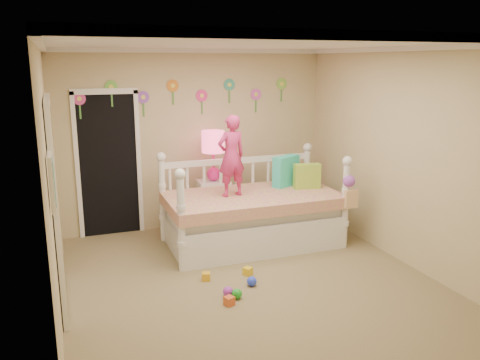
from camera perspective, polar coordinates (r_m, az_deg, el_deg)
name	(u,v)px	position (r m, az deg, el deg)	size (l,w,h in m)	color
floor	(250,283)	(5.68, 1.21, -11.78)	(4.00, 4.50, 0.01)	#7F684C
ceiling	(252,43)	(5.14, 1.36, 15.43)	(4.00, 4.50, 0.01)	white
back_wall	(194,140)	(7.36, -5.27, 4.64)	(4.00, 0.01, 2.60)	tan
left_wall	(50,187)	(4.90, -20.98, -0.71)	(0.01, 4.50, 2.60)	tan
right_wall	(406,158)	(6.27, 18.51, 2.45)	(0.01, 4.50, 2.60)	tan
crown_molding	(252,46)	(5.14, 1.36, 15.09)	(4.00, 4.50, 0.06)	white
daybed	(252,199)	(6.64, 1.39, -2.19)	(2.33, 1.25, 1.26)	white
pillow_turquoise	(286,171)	(7.02, 5.29, 1.03)	(0.43, 0.15, 0.43)	#26C19C
pillow_lime	(307,176)	(6.93, 7.70, 0.44)	(0.36, 0.13, 0.34)	#93BE3A
child	(231,156)	(6.40, -1.00, 2.78)	(0.39, 0.25, 1.06)	#CF2F70
nightstand	(214,206)	(7.26, -3.01, -2.95)	(0.45, 0.34, 0.75)	white
table_lamp	(213,148)	(7.07, -3.10, 3.70)	(0.33, 0.33, 0.72)	#F1208F
closet_doorway	(109,163)	(7.17, -14.87, 1.85)	(0.90, 0.04, 2.07)	black
flower_decals	(188,96)	(7.26, -6.05, 9.58)	(3.40, 0.02, 0.50)	#B2668C
mirror_closet	(57,204)	(5.25, -20.33, -2.56)	(0.07, 1.30, 2.10)	white
wall_picture	(52,182)	(3.97, -20.82, -0.17)	(0.05, 0.34, 0.42)	white
hanging_bag	(349,193)	(6.57, 12.45, -1.43)	(0.20, 0.16, 0.36)	beige
toy_scatter	(248,293)	(5.34, 0.93, -12.88)	(0.80, 1.30, 0.11)	#996666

